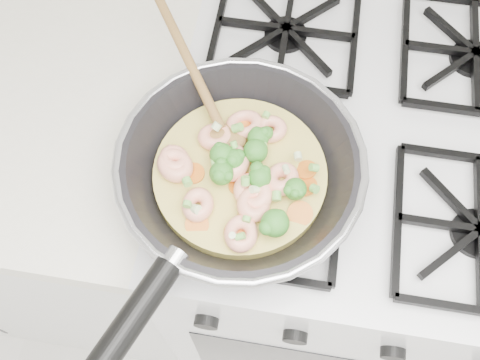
# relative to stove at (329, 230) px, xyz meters

# --- Properties ---
(stove) EXTENTS (0.60, 0.60, 0.92)m
(stove) POSITION_rel_stove_xyz_m (0.00, 0.00, 0.00)
(stove) COLOR white
(stove) RESTS_ON ground
(skillet) EXTENTS (0.34, 0.56, 0.09)m
(skillet) POSITION_rel_stove_xyz_m (-0.18, -0.14, 0.50)
(skillet) COLOR black
(skillet) RESTS_ON stove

